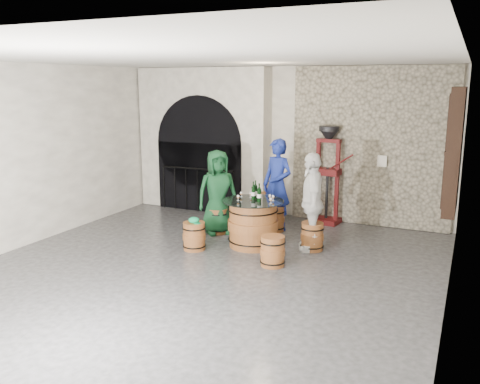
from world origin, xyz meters
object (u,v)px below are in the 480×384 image
at_px(corking_press, 328,167).
at_px(person_blue, 277,185).
at_px(barrel_stool_near_right, 273,251).
at_px(barrel_stool_right, 312,236).
at_px(wine_bottle_left, 253,192).
at_px(person_white, 312,202).
at_px(barrel_table, 253,224).
at_px(side_barrel, 266,207).
at_px(wine_bottle_center, 259,194).
at_px(barrel_stool_left, 218,221).
at_px(barrel_stool_far, 274,219).
at_px(person_green, 218,192).
at_px(wine_bottle_right, 255,191).
at_px(barrel_stool_near_left, 194,236).

bearing_deg(corking_press, person_blue, -124.48).
bearing_deg(barrel_stool_near_right, barrel_stool_right, 71.58).
height_order(barrel_stool_right, wine_bottle_left, wine_bottle_left).
bearing_deg(person_white, barrel_table, -97.28).
relative_size(person_blue, side_barrel, 3.05).
height_order(wine_bottle_center, side_barrel, wine_bottle_center).
bearing_deg(barrel_table, person_white, 12.58).
bearing_deg(barrel_stool_left, corking_press, 42.68).
xyz_separation_m(barrel_table, person_blue, (0.01, 1.18, 0.49)).
xyz_separation_m(barrel_stool_near_right, wine_bottle_left, (-0.71, 0.88, 0.72)).
height_order(barrel_stool_near_right, corking_press, corking_press).
relative_size(barrel_stool_left, person_white, 0.29).
distance_m(barrel_table, person_white, 1.12).
height_order(wine_bottle_left, wine_bottle_center, same).
bearing_deg(barrel_stool_far, person_white, -39.81).
distance_m(person_green, person_blue, 1.19).
relative_size(barrel_stool_right, wine_bottle_right, 1.51).
xyz_separation_m(barrel_table, barrel_stool_near_right, (0.68, -0.80, -0.17)).
height_order(barrel_stool_left, barrel_stool_right, same).
bearing_deg(person_white, person_blue, -153.73).
distance_m(barrel_stool_near_left, side_barrel, 2.34).
bearing_deg(barrel_stool_near_right, barrel_stool_left, 142.26).
distance_m(wine_bottle_center, corking_press, 2.19).
bearing_deg(person_green, barrel_stool_near_right, -83.27).
height_order(barrel_stool_far, person_green, person_green).
xyz_separation_m(wine_bottle_right, side_barrel, (-0.38, 1.50, -0.67)).
relative_size(side_barrel, corking_press, 0.29).
distance_m(barrel_stool_left, corking_press, 2.52).
bearing_deg(person_white, barrel_stool_near_left, -85.47).
xyz_separation_m(barrel_stool_near_right, barrel_stool_near_left, (-1.53, 0.18, 0.00)).
height_order(barrel_table, barrel_stool_right, barrel_table).
xyz_separation_m(barrel_stool_right, person_green, (-1.96, 0.23, 0.57)).
height_order(barrel_stool_near_right, wine_bottle_center, wine_bottle_center).
bearing_deg(wine_bottle_right, wine_bottle_center, -53.43).
relative_size(barrel_stool_near_left, wine_bottle_center, 1.51).
bearing_deg(barrel_stool_right, person_white, -167.42).
height_order(barrel_stool_far, person_white, person_white).
xyz_separation_m(barrel_stool_near_left, person_blue, (0.86, 1.79, 0.66)).
distance_m(barrel_stool_left, wine_bottle_right, 1.19).
bearing_deg(side_barrel, barrel_stool_near_right, -66.06).
relative_size(barrel_stool_right, corking_press, 0.24).
distance_m(barrel_stool_left, barrel_stool_far, 1.12).
xyz_separation_m(barrel_stool_near_right, person_green, (-1.62, 1.26, 0.57)).
relative_size(barrel_table, side_barrel, 1.84).
height_order(barrel_stool_left, side_barrel, side_barrel).
xyz_separation_m(barrel_stool_near_right, corking_press, (0.09, 2.85, 0.93)).
bearing_deg(person_white, side_barrel, -155.71).
distance_m(barrel_stool_left, barrel_stool_near_right, 2.06).
bearing_deg(corking_press, barrel_table, -103.88).
distance_m(barrel_table, barrel_stool_near_left, 1.06).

